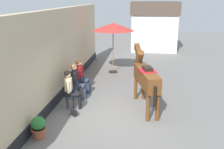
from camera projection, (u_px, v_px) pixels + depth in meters
The scene contains 11 objects.
ground_plane at pixel (126, 86), 11.86m from camera, with size 40.00×40.00×0.00m, color slate.
pub_facade_wall at pixel (58, 58), 10.30m from camera, with size 0.34×14.00×3.40m.
distant_cottage at pixel (154, 26), 19.47m from camera, with size 3.40×2.60×3.50m.
seated_visitor_near at pixel (70, 87), 9.32m from camera, with size 0.61×0.49×1.39m.
seated_visitor_middle at pixel (76, 80), 10.20m from camera, with size 0.61×0.49×1.39m.
seated_visitor_far at pixel (81, 74), 10.90m from camera, with size 0.61×0.49×1.39m.
saddled_horse_center at pixel (145, 76), 9.29m from camera, with size 0.99×2.94×2.06m.
flower_planter_nearest at pixel (38, 127), 7.45m from camera, with size 0.43×0.43×0.64m.
flower_planter_farthest at pixel (78, 79), 11.81m from camera, with size 0.43×0.43×0.64m.
cafe_parasol at pixel (113, 27), 13.39m from camera, with size 2.10×2.10×2.58m.
satchel_bag at pixel (74, 113), 8.92m from camera, with size 0.28×0.12×0.20m, color black.
Camera 1 is at (0.77, -8.23, 3.82)m, focal length 42.87 mm.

